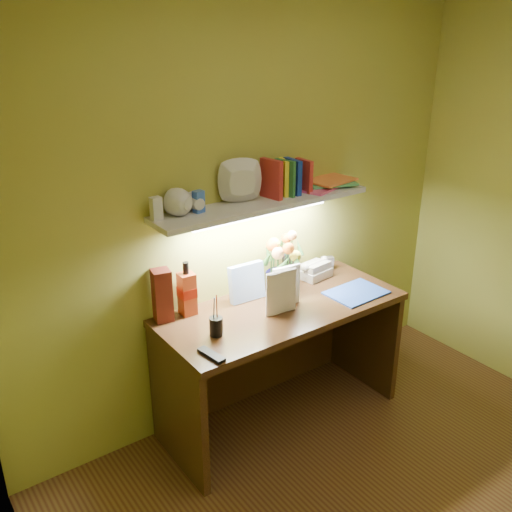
{
  "coord_description": "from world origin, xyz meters",
  "views": [
    {
      "loc": [
        -1.76,
        -1.0,
        2.22
      ],
      "look_at": [
        -0.07,
        1.35,
        1.02
      ],
      "focal_mm": 40.0,
      "sensor_mm": 36.0,
      "label": 1
    }
  ],
  "objects_px": {
    "telephone": "(315,269)",
    "flower_bouquet": "(282,261)",
    "desk_clock": "(327,263)",
    "whisky_bottle": "(187,288)",
    "desk": "(281,363)"
  },
  "relations": [
    {
      "from": "telephone",
      "to": "desk_clock",
      "type": "height_order",
      "value": "telephone"
    },
    {
      "from": "desk",
      "to": "telephone",
      "type": "height_order",
      "value": "telephone"
    },
    {
      "from": "telephone",
      "to": "flower_bouquet",
      "type": "bearing_deg",
      "value": 174.44
    },
    {
      "from": "telephone",
      "to": "whisky_bottle",
      "type": "height_order",
      "value": "whisky_bottle"
    },
    {
      "from": "flower_bouquet",
      "to": "whisky_bottle",
      "type": "bearing_deg",
      "value": 175.56
    },
    {
      "from": "flower_bouquet",
      "to": "telephone",
      "type": "distance_m",
      "value": 0.29
    },
    {
      "from": "telephone",
      "to": "whisky_bottle",
      "type": "relative_size",
      "value": 0.62
    },
    {
      "from": "telephone",
      "to": "whisky_bottle",
      "type": "distance_m",
      "value": 0.88
    },
    {
      "from": "desk_clock",
      "to": "whisky_bottle",
      "type": "height_order",
      "value": "whisky_bottle"
    },
    {
      "from": "whisky_bottle",
      "to": "telephone",
      "type": "bearing_deg",
      "value": -2.55
    },
    {
      "from": "desk_clock",
      "to": "whisky_bottle",
      "type": "xyz_separation_m",
      "value": [
        -1.01,
        -0.01,
        0.11
      ]
    },
    {
      "from": "flower_bouquet",
      "to": "whisky_bottle",
      "type": "distance_m",
      "value": 0.61
    },
    {
      "from": "desk",
      "to": "telephone",
      "type": "bearing_deg",
      "value": 25.33
    },
    {
      "from": "telephone",
      "to": "whisky_bottle",
      "type": "xyz_separation_m",
      "value": [
        -0.87,
        0.04,
        0.09
      ]
    },
    {
      "from": "flower_bouquet",
      "to": "desk_clock",
      "type": "xyz_separation_m",
      "value": [
        0.4,
        0.05,
        -0.13
      ]
    }
  ]
}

